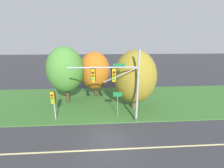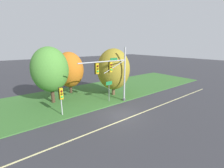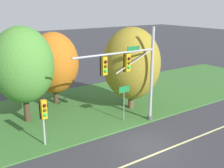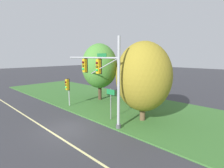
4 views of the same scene
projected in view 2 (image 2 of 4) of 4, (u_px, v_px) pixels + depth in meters
ground_plane at (121, 114)px, 16.83m from camera, size 160.00×160.00×0.00m
lane_stripe at (128, 118)px, 15.90m from camera, size 36.00×0.16×0.01m
grass_verge at (86, 95)px, 23.17m from camera, size 48.00×11.50×0.10m
traffic_signal_mast at (114, 72)px, 18.64m from camera, size 6.78×0.49×7.19m
pedestrian_signal_near_kerb at (61, 95)px, 15.74m from camera, size 0.46×0.55×3.16m
route_sign_post at (109, 88)px, 19.96m from camera, size 0.97×0.08×2.83m
tree_nearest_road at (50, 70)px, 18.96m from camera, size 4.57×4.57×7.28m
tree_left_of_mast at (69, 70)px, 23.19m from camera, size 4.36×4.36×6.45m
tree_behind_signpost at (113, 69)px, 22.16m from camera, size 4.86×4.86×6.97m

